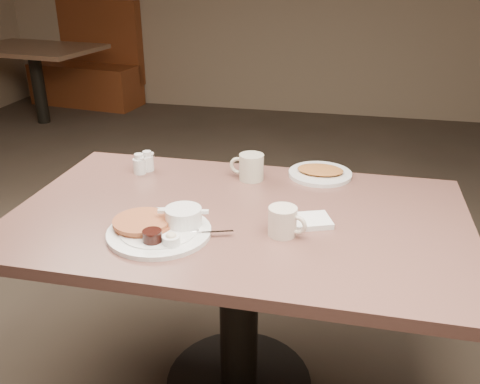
% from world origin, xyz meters
% --- Properties ---
extents(room, '(7.04, 8.04, 2.84)m').
position_xyz_m(room, '(0.00, 0.00, 1.40)').
color(room, '#4C3F33').
rests_on(room, ground).
extents(diner_table, '(1.50, 0.90, 0.75)m').
position_xyz_m(diner_table, '(0.00, 0.00, 0.58)').
color(diner_table, '#84564C').
rests_on(diner_table, ground).
extents(main_plate, '(0.41, 0.37, 0.07)m').
position_xyz_m(main_plate, '(-0.20, -0.18, 0.77)').
color(main_plate, white).
rests_on(main_plate, diner_table).
extents(coffee_mug_near, '(0.13, 0.11, 0.09)m').
position_xyz_m(coffee_mug_near, '(0.16, -0.11, 0.80)').
color(coffee_mug_near, white).
rests_on(coffee_mug_near, diner_table).
extents(napkin, '(0.16, 0.15, 0.02)m').
position_xyz_m(napkin, '(0.24, -0.02, 0.76)').
color(napkin, white).
rests_on(napkin, diner_table).
extents(coffee_mug_far, '(0.14, 0.10, 0.10)m').
position_xyz_m(coffee_mug_far, '(-0.02, 0.30, 0.80)').
color(coffee_mug_far, beige).
rests_on(coffee_mug_far, diner_table).
extents(creamer_left, '(0.07, 0.05, 0.08)m').
position_xyz_m(creamer_left, '(-0.44, 0.30, 0.79)').
color(creamer_left, white).
rests_on(creamer_left, diner_table).
extents(creamer_right, '(0.07, 0.06, 0.08)m').
position_xyz_m(creamer_right, '(-0.46, 0.26, 0.79)').
color(creamer_right, white).
rests_on(creamer_right, diner_table).
extents(hash_plate, '(0.25, 0.25, 0.04)m').
position_xyz_m(hash_plate, '(0.24, 0.39, 0.76)').
color(hash_plate, white).
rests_on(hash_plate, diner_table).
extents(booth_back_left, '(1.40, 1.58, 1.12)m').
position_xyz_m(booth_back_left, '(-2.62, 3.78, 0.41)').
color(booth_back_left, brown).
rests_on(booth_back_left, ground).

